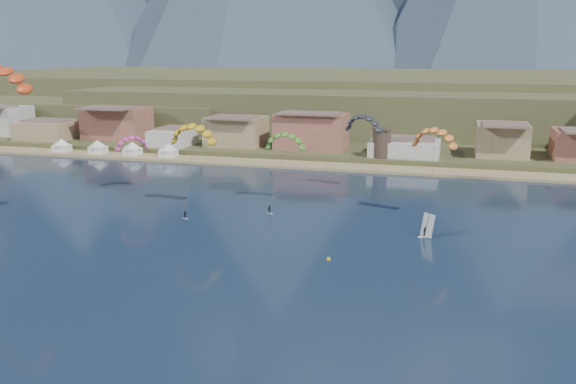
% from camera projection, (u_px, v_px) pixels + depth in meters
% --- Properties ---
extents(ground, '(2400.00, 2400.00, 0.00)m').
position_uv_depth(ground, '(213.00, 338.00, 70.25)').
color(ground, black).
rests_on(ground, ground).
extents(beach, '(2200.00, 12.00, 0.90)m').
position_uv_depth(beach, '(359.00, 168.00, 169.65)').
color(beach, tan).
rests_on(beach, ground).
extents(land, '(2200.00, 900.00, 4.00)m').
position_uv_depth(land, '(433.00, 83.00, 595.67)').
color(land, brown).
rests_on(land, ground).
extents(foothills, '(940.00, 210.00, 18.00)m').
position_uv_depth(foothills, '(452.00, 101.00, 280.46)').
color(foothills, brown).
rests_on(foothills, ground).
extents(town, '(400.00, 24.00, 12.00)m').
position_uv_depth(town, '(242.00, 128.00, 193.31)').
color(town, silver).
rests_on(town, ground).
extents(watchtower, '(5.82, 5.82, 8.60)m').
position_uv_depth(watchtower, '(382.00, 142.00, 174.46)').
color(watchtower, '#47382D').
rests_on(watchtower, ground).
extents(beach_tents, '(43.40, 6.40, 5.00)m').
position_uv_depth(beach_tents, '(114.00, 144.00, 188.72)').
color(beach_tents, white).
rests_on(beach_tents, ground).
extents(kitesurfer_yellow, '(10.12, 10.42, 18.90)m').
position_uv_depth(kitesurfer_yellow, '(193.00, 131.00, 123.74)').
color(kitesurfer_yellow, silver).
rests_on(kitesurfer_yellow, ground).
extents(kitesurfer_green, '(9.26, 11.78, 16.92)m').
position_uv_depth(kitesurfer_green, '(285.00, 139.00, 128.53)').
color(kitesurfer_green, silver).
rests_on(kitesurfer_green, ground).
extents(distant_kite_pink, '(7.92, 7.84, 14.96)m').
position_uv_depth(distant_kite_pink, '(132.00, 141.00, 140.21)').
color(distant_kite_pink, '#262626').
rests_on(distant_kite_pink, ground).
extents(distant_kite_dark, '(9.92, 6.97, 19.49)m').
position_uv_depth(distant_kite_dark, '(364.00, 120.00, 139.68)').
color(distant_kite_dark, '#262626').
rests_on(distant_kite_dark, ground).
extents(distant_kite_orange, '(9.83, 7.19, 19.55)m').
position_uv_depth(distant_kite_orange, '(435.00, 134.00, 115.73)').
color(distant_kite_orange, '#262626').
rests_on(distant_kite_orange, ground).
extents(windsurfer, '(2.46, 2.71, 4.22)m').
position_uv_depth(windsurfer, '(426.00, 230.00, 107.57)').
color(windsurfer, silver).
rests_on(windsurfer, ground).
extents(buoy, '(0.68, 0.68, 0.68)m').
position_uv_depth(buoy, '(328.00, 259.00, 96.21)').
color(buoy, gold).
rests_on(buoy, ground).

